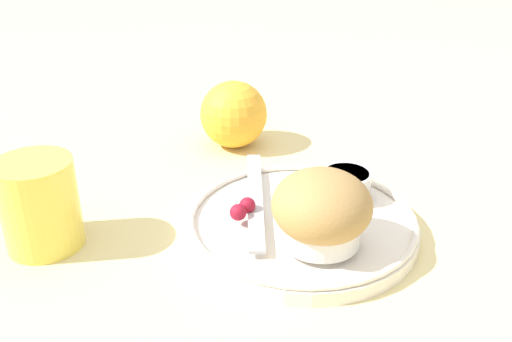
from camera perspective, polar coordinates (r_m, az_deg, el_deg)
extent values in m
plane|color=beige|center=(0.58, 4.82, -5.10)|extent=(3.00, 3.00, 0.00)
cylinder|color=silver|center=(0.56, 4.59, -5.50)|extent=(0.22, 0.22, 0.01)
torus|color=silver|center=(0.55, 4.63, -4.63)|extent=(0.22, 0.22, 0.01)
cylinder|color=silver|center=(0.51, 6.47, -5.58)|extent=(0.07, 0.07, 0.03)
ellipsoid|color=#A87F47|center=(0.50, 6.60, -3.43)|extent=(0.09, 0.09, 0.06)
cylinder|color=silver|center=(0.59, 9.01, -1.13)|extent=(0.05, 0.05, 0.02)
cylinder|color=silver|center=(0.59, 9.07, -0.32)|extent=(0.05, 0.05, 0.00)
sphere|color=maroon|center=(0.54, -1.81, -4.15)|extent=(0.02, 0.02, 0.02)
sphere|color=maroon|center=(0.55, -0.88, -3.46)|extent=(0.02, 0.02, 0.02)
cube|color=#B7B7BC|center=(0.58, -0.09, -2.65)|extent=(0.17, 0.12, 0.00)
sphere|color=#F4A82D|center=(0.73, -2.25, 5.68)|extent=(0.09, 0.09, 0.09)
cylinder|color=#EAD14C|center=(0.56, -20.83, -3.12)|extent=(0.07, 0.07, 0.09)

